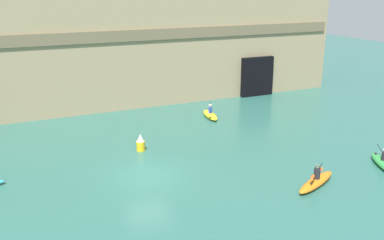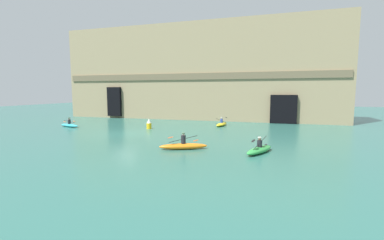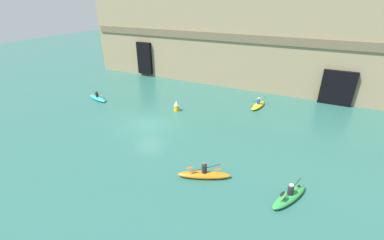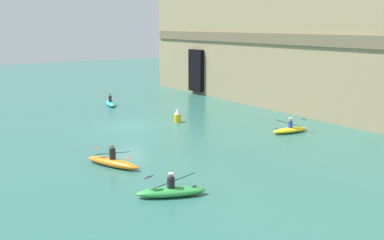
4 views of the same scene
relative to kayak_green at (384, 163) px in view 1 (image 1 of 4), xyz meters
name	(u,v)px [view 1 (image 1 of 4)]	position (x,y,z in m)	size (l,w,h in m)	color
ground_plane	(147,175)	(-13.30, 4.61, -0.25)	(120.00, 120.00, 0.00)	#2D665B
cliff_bluff	(117,24)	(-10.37, 20.92, 6.81)	(42.05, 6.22, 14.17)	#9E8966
kayak_green	(384,163)	(0.00, 0.00, 0.00)	(2.06, 3.19, 1.11)	green
kayak_orange	(316,181)	(-5.36, -0.38, 0.01)	(3.51, 2.07, 1.21)	orange
kayak_yellow	(210,115)	(-4.98, 13.21, -0.03)	(1.32, 3.03, 1.08)	yellow
marker_buoy	(141,143)	(-12.44, 8.45, 0.28)	(0.56, 0.56, 1.15)	yellow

